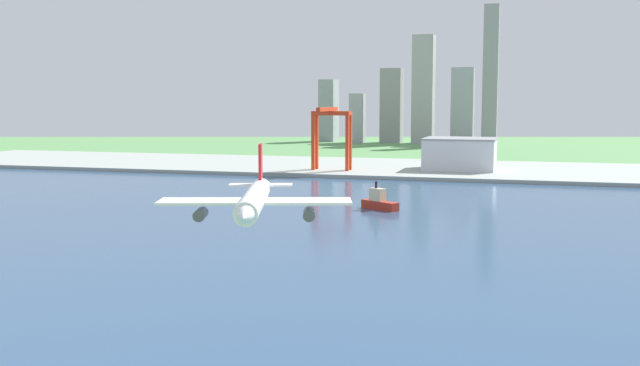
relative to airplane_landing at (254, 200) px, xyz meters
The scene contains 8 objects.
ground_plane 214.86m from the airplane_landing, 91.09° to the left, with size 2400.00×2400.00×0.00m, color #578D50.
water_bay 155.80m from the airplane_landing, 91.51° to the left, with size 840.00×360.00×0.15m, color #2D4C70.
industrial_pier 403.61m from the airplane_landing, 90.57° to the left, with size 840.00×140.00×2.50m, color #98A19A.
airplane_landing is the anchor object (origin of this frame).
tugboat_small 211.90m from the airplane_landing, 95.68° to the left, with size 19.08×14.83×12.52m.
port_crane_red 371.64m from the airplane_landing, 103.30° to the left, with size 26.02×43.67×42.22m.
warehouse_main 391.32m from the airplane_landing, 90.40° to the left, with size 47.85×39.55×21.40m.
distant_skyline 736.83m from the airplane_landing, 96.90° to the left, with size 205.97×40.16×152.79m.
Camera 1 is at (51.42, -34.02, 49.80)m, focal length 42.02 mm.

